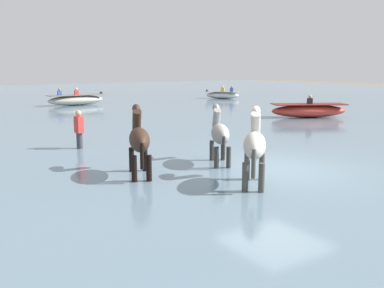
{
  "coord_description": "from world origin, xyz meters",
  "views": [
    {
      "loc": [
        -8.06,
        -7.97,
        3.07
      ],
      "look_at": [
        -1.46,
        1.96,
        0.86
      ],
      "focal_mm": 39.65,
      "sensor_mm": 36.0,
      "label": 1
    }
  ],
  "objects_px": {
    "boat_near_port": "(76,100)",
    "boat_mid_outer": "(223,95)",
    "horse_trailing_grey": "(220,135)",
    "boat_mid_channel": "(309,111)",
    "horse_lead_pinto": "(255,147)",
    "person_wading_mid": "(79,133)",
    "horse_flank_dark_bay": "(139,141)"
  },
  "relations": [
    {
      "from": "boat_near_port",
      "to": "boat_mid_outer",
      "type": "height_order",
      "value": "boat_near_port"
    },
    {
      "from": "horse_trailing_grey",
      "to": "boat_near_port",
      "type": "height_order",
      "value": "horse_trailing_grey"
    },
    {
      "from": "horse_lead_pinto",
      "to": "boat_mid_channel",
      "type": "distance_m",
      "value": 13.74
    },
    {
      "from": "boat_near_port",
      "to": "person_wading_mid",
      "type": "bearing_deg",
      "value": -108.11
    },
    {
      "from": "horse_trailing_grey",
      "to": "boat_mid_channel",
      "type": "distance_m",
      "value": 12.04
    },
    {
      "from": "boat_near_port",
      "to": "boat_mid_outer",
      "type": "relative_size",
      "value": 1.43
    },
    {
      "from": "person_wading_mid",
      "to": "horse_flank_dark_bay",
      "type": "bearing_deg",
      "value": -88.86
    },
    {
      "from": "horse_lead_pinto",
      "to": "boat_near_port",
      "type": "height_order",
      "value": "horse_lead_pinto"
    },
    {
      "from": "horse_flank_dark_bay",
      "to": "person_wading_mid",
      "type": "height_order",
      "value": "horse_flank_dark_bay"
    },
    {
      "from": "horse_flank_dark_bay",
      "to": "boat_mid_outer",
      "type": "distance_m",
      "value": 25.12
    },
    {
      "from": "boat_near_port",
      "to": "person_wading_mid",
      "type": "xyz_separation_m",
      "value": [
        -5.03,
        -15.37,
        0.15
      ]
    },
    {
      "from": "horse_lead_pinto",
      "to": "boat_near_port",
      "type": "relative_size",
      "value": 0.53
    },
    {
      "from": "boat_mid_channel",
      "to": "boat_near_port",
      "type": "distance_m",
      "value": 15.87
    },
    {
      "from": "boat_near_port",
      "to": "person_wading_mid",
      "type": "distance_m",
      "value": 16.17
    },
    {
      "from": "boat_near_port",
      "to": "horse_lead_pinto",
      "type": "bearing_deg",
      "value": -98.13
    },
    {
      "from": "horse_trailing_grey",
      "to": "boat_mid_outer",
      "type": "xyz_separation_m",
      "value": [
        14.47,
        18.61,
        -0.5
      ]
    },
    {
      "from": "boat_near_port",
      "to": "boat_mid_outer",
      "type": "xyz_separation_m",
      "value": [
        11.99,
        -1.06,
        -0.06
      ]
    },
    {
      "from": "horse_trailing_grey",
      "to": "boat_mid_channel",
      "type": "xyz_separation_m",
      "value": [
        10.45,
        5.95,
        -0.45
      ]
    },
    {
      "from": "horse_flank_dark_bay",
      "to": "horse_trailing_grey",
      "type": "bearing_deg",
      "value": -1.38
    },
    {
      "from": "horse_lead_pinto",
      "to": "boat_mid_channel",
      "type": "height_order",
      "value": "horse_lead_pinto"
    },
    {
      "from": "boat_mid_outer",
      "to": "person_wading_mid",
      "type": "bearing_deg",
      "value": -139.94
    },
    {
      "from": "boat_near_port",
      "to": "boat_mid_outer",
      "type": "bearing_deg",
      "value": -5.06
    },
    {
      "from": "horse_lead_pinto",
      "to": "boat_mid_channel",
      "type": "xyz_separation_m",
      "value": [
        11.09,
        8.09,
        -0.53
      ]
    },
    {
      "from": "horse_flank_dark_bay",
      "to": "boat_mid_outer",
      "type": "xyz_separation_m",
      "value": [
        16.93,
        18.55,
        -0.57
      ]
    },
    {
      "from": "boat_mid_channel",
      "to": "boat_near_port",
      "type": "xyz_separation_m",
      "value": [
        -7.97,
        13.72,
        0.01
      ]
    },
    {
      "from": "boat_mid_channel",
      "to": "person_wading_mid",
      "type": "relative_size",
      "value": 2.52
    },
    {
      "from": "boat_near_port",
      "to": "boat_mid_outer",
      "type": "distance_m",
      "value": 12.03
    },
    {
      "from": "boat_mid_channel",
      "to": "horse_trailing_grey",
      "type": "bearing_deg",
      "value": -150.36
    },
    {
      "from": "boat_near_port",
      "to": "horse_flank_dark_bay",
      "type": "bearing_deg",
      "value": -104.15
    },
    {
      "from": "horse_trailing_grey",
      "to": "boat_mid_channel",
      "type": "relative_size",
      "value": 0.48
    },
    {
      "from": "boat_mid_channel",
      "to": "horse_flank_dark_bay",
      "type": "bearing_deg",
      "value": -155.48
    },
    {
      "from": "horse_lead_pinto",
      "to": "horse_flank_dark_bay",
      "type": "relative_size",
      "value": 1.01
    }
  ]
}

